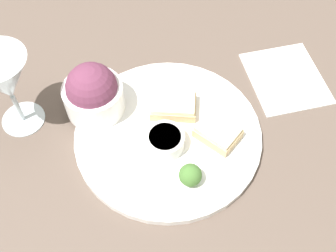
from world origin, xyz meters
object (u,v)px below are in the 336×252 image
Objects in this scene: salad_bowl at (93,93)px; cheese_toast_near at (171,105)px; napkin at (286,78)px; sauce_ramekin at (166,141)px; cheese_toast_far at (218,132)px; wine_glass at (4,81)px.

salad_bowl is 1.22× the size of cheese_toast_near.
napkin is at bearing 31.61° from cheese_toast_near.
sauce_ramekin is 0.09m from cheese_toast_far.
salad_bowl reaches higher than cheese_toast_near.
cheese_toast_near is 0.54× the size of wine_glass.
cheese_toast_near is 0.99× the size of cheese_toast_far.
wine_glass reaches higher than sauce_ramekin.
cheese_toast_near and cheese_toast_far have the same top height.
napkin is (0.19, 0.19, -0.03)m from sauce_ramekin.
wine_glass is (-0.26, 0.01, 0.08)m from sauce_ramekin.
wine_glass is (-0.25, -0.06, 0.08)m from cheese_toast_near.
salad_bowl reaches higher than sauce_ramekin.
cheese_toast_far is at bearing -124.40° from napkin.
cheese_toast_near is 0.27m from wine_glass.
cheese_toast_near is 0.43× the size of napkin.
salad_bowl is 0.36m from napkin.
salad_bowl is 1.20× the size of cheese_toast_far.
salad_bowl is 0.15m from sauce_ramekin.
salad_bowl reaches higher than napkin.
wine_glass reaches higher than cheese_toast_near.
wine_glass is (-0.34, -0.02, 0.08)m from cheese_toast_far.
salad_bowl is at bearing 158.27° from sauce_ramekin.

